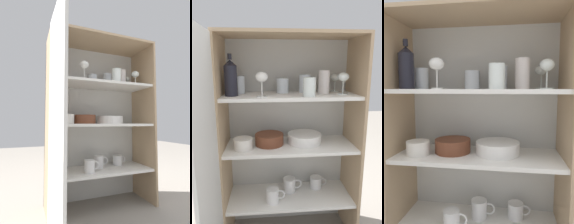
{
  "view_description": "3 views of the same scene",
  "coord_description": "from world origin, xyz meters",
  "views": [
    {
      "loc": [
        -0.56,
        -1.17,
        0.67
      ],
      "look_at": [
        -0.04,
        0.19,
        0.76
      ],
      "focal_mm": 28.0,
      "sensor_mm": 36.0,
      "label": 1
    },
    {
      "loc": [
        -0.15,
        -1.18,
        1.18
      ],
      "look_at": [
        -0.02,
        0.21,
        0.87
      ],
      "focal_mm": 35.0,
      "sensor_mm": 36.0,
      "label": 2
    },
    {
      "loc": [
        0.17,
        -0.9,
        1.0
      ],
      "look_at": [
        0.0,
        0.17,
        0.88
      ],
      "focal_mm": 35.0,
      "sensor_mm": 36.0,
      "label": 3
    }
  ],
  "objects": [
    {
      "name": "shelf_board_lower",
      "position": [
        0.0,
        0.16,
        0.28
      ],
      "size": [
        0.82,
        0.32,
        0.02
      ],
      "primitive_type": "cube",
      "color": "white"
    },
    {
      "name": "coffee_mug_primary",
      "position": [
        -0.12,
        0.09,
        0.34
      ],
      "size": [
        0.12,
        0.08,
        0.1
      ],
      "color": "white",
      "rests_on": "shelf_board_lower"
    },
    {
      "name": "wine_glass_2",
      "position": [
        -0.17,
        0.06,
        1.1
      ],
      "size": [
        0.07,
        0.07,
        0.14
      ],
      "color": "white",
      "rests_on": "shelf_board_upper"
    },
    {
      "name": "shelf_board_middle",
      "position": [
        0.0,
        0.16,
        0.65
      ],
      "size": [
        0.82,
        0.32,
        0.02
      ],
      "primitive_type": "cube",
      "color": "white"
    },
    {
      "name": "wine_glass_1",
      "position": [
        0.32,
        0.12,
        1.09
      ],
      "size": [
        0.07,
        0.07,
        0.13
      ],
      "color": "white",
      "rests_on": "shelf_board_upper"
    },
    {
      "name": "coffee_mug_extra_1",
      "position": [
        0.0,
        0.2,
        0.34
      ],
      "size": [
        0.13,
        0.08,
        0.1
      ],
      "color": "white",
      "rests_on": "shelf_board_lower"
    },
    {
      "name": "wine_glass_0",
      "position": [
        0.31,
        0.26,
        1.08
      ],
      "size": [
        0.07,
        0.07,
        0.12
      ],
      "color": "white",
      "rests_on": "shelf_board_upper"
    },
    {
      "name": "serving_bowl_small",
      "position": [
        -0.3,
        0.11,
        0.7
      ],
      "size": [
        0.12,
        0.12,
        0.07
      ],
      "color": "silver",
      "rests_on": "shelf_board_middle"
    },
    {
      "name": "tumbler_glass_4",
      "position": [
        0.21,
        0.18,
        1.06
      ],
      "size": [
        0.07,
        0.07,
        0.15
      ],
      "color": "silver",
      "rests_on": "shelf_board_upper"
    },
    {
      "name": "cupboard_side_right",
      "position": [
        0.42,
        0.16,
        0.67
      ],
      "size": [
        0.02,
        0.36,
        1.33
      ],
      "primitive_type": "cube",
      "color": "tan",
      "rests_on": "ground_plane"
    },
    {
      "name": "tumbler_glass_2",
      "position": [
        -0.04,
        0.23,
        1.04
      ],
      "size": [
        0.08,
        0.08,
        0.09
      ],
      "color": "white",
      "rests_on": "shelf_board_upper"
    },
    {
      "name": "plate_stack_white",
      "position": [
        0.1,
        0.18,
        0.69
      ],
      "size": [
        0.22,
        0.22,
        0.06
      ],
      "color": "white",
      "rests_on": "shelf_board_middle"
    },
    {
      "name": "tumbler_glass_0",
      "position": [
        0.1,
        0.24,
        1.05
      ],
      "size": [
        0.08,
        0.08,
        0.12
      ],
      "color": "white",
      "rests_on": "shelf_board_upper"
    },
    {
      "name": "cupboard_top_panel",
      "position": [
        0.0,
        0.16,
        1.34
      ],
      "size": [
        0.85,
        0.36,
        0.02
      ],
      "primitive_type": "cube",
      "color": "tan",
      "rests_on": "cupboard_side_left"
    },
    {
      "name": "tumbler_glass_1",
      "position": [
        -0.32,
        0.23,
        1.05
      ],
      "size": [
        0.08,
        0.08,
        0.11
      ],
      "color": "white",
      "rests_on": "shelf_board_upper"
    },
    {
      "name": "shelf_board_upper",
      "position": [
        0.0,
        0.16,
        0.98
      ],
      "size": [
        0.82,
        0.32,
        0.02
      ],
      "primitive_type": "cube",
      "color": "white"
    },
    {
      "name": "cupboard_side_left",
      "position": [
        -0.42,
        0.16,
        0.67
      ],
      "size": [
        0.02,
        0.36,
        1.33
      ],
      "primitive_type": "cube",
      "color": "tan",
      "rests_on": "ground_plane"
    },
    {
      "name": "coffee_mug_extra_2",
      "position": [
        0.2,
        0.23,
        0.34
      ],
      "size": [
        0.12,
        0.08,
        0.08
      ],
      "color": "white",
      "rests_on": "shelf_board_lower"
    },
    {
      "name": "tumbler_glass_3",
      "position": [
        0.1,
        0.06,
        1.05
      ],
      "size": [
        0.07,
        0.07,
        0.11
      ],
      "color": "white",
      "rests_on": "shelf_board_upper"
    },
    {
      "name": "cupboard_back_panel",
      "position": [
        0.0,
        0.33,
        0.67
      ],
      "size": [
        0.85,
        0.02,
        1.33
      ],
      "primitive_type": "cube",
      "color": "silver",
      "rests_on": "ground_plane"
    },
    {
      "name": "wine_bottle",
      "position": [
        -0.35,
        0.12,
        1.1
      ],
      "size": [
        0.08,
        0.08,
        0.24
      ],
      "color": "black",
      "rests_on": "shelf_board_upper"
    },
    {
      "name": "mixing_bowl_large",
      "position": [
        -0.13,
        0.18,
        0.7
      ],
      "size": [
        0.18,
        0.18,
        0.07
      ],
      "color": "brown",
      "rests_on": "shelf_board_middle"
    }
  ]
}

